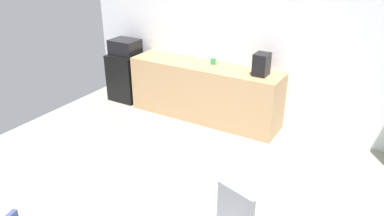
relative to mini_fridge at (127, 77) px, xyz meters
The scene contains 6 objects.
wall_back 2.44m from the mini_fridge, ahead, with size 6.00×0.10×2.60m, color silver.
counter_block 1.58m from the mini_fridge, ahead, with size 2.47×0.60×0.90m, color tan.
mini_fridge is the anchor object (origin of this frame).
microwave 0.55m from the mini_fridge, ahead, with size 0.48×0.38×0.26m, color black.
mug_white 1.77m from the mini_fridge, ahead, with size 0.13×0.08×0.09m.
coffee_maker 2.58m from the mini_fridge, ahead, with size 0.20×0.24×0.32m, color black.
Camera 1 is at (1.98, -2.22, 2.72)m, focal length 35.03 mm.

